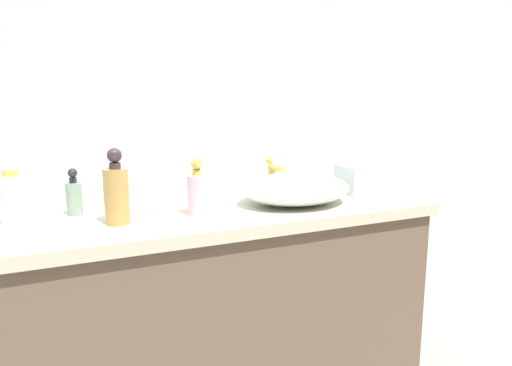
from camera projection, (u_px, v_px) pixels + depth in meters
The scene contains 11 objects.
bathroom_wall_rear at pixel (207, 76), 1.74m from camera, with size 6.00×0.06×2.60m, color silver.
vanity_counter at pixel (218, 322), 1.59m from camera, with size 1.50×0.53×0.84m.
wall_mirror_panel at pixel (190, 52), 1.66m from camera, with size 1.34×0.01×1.09m, color #B2BCC6.
sink_basin at pixel (295, 189), 1.58m from camera, with size 0.40×0.32×0.11m, color silver.
faucet at pixel (273, 173), 1.73m from camera, with size 0.03×0.13×0.15m.
soap_dispenser at pixel (197, 192), 1.41m from camera, with size 0.06×0.06×0.18m.
lotion_bottle at pixel (116, 192), 1.30m from camera, with size 0.07×0.07×0.23m.
perfume_bottle at pixel (74, 196), 1.41m from camera, with size 0.05×0.05×0.15m.
spray_can at pixel (12, 199), 1.30m from camera, with size 0.06×0.06×0.16m.
tissue_box at pixel (356, 177), 1.77m from camera, with size 0.13×0.13×0.15m.
candle_jar at pixel (155, 209), 1.43m from camera, with size 0.06×0.06×0.03m, color silver.
Camera 1 is at (-0.56, -0.98, 1.19)m, focal length 31.15 mm.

